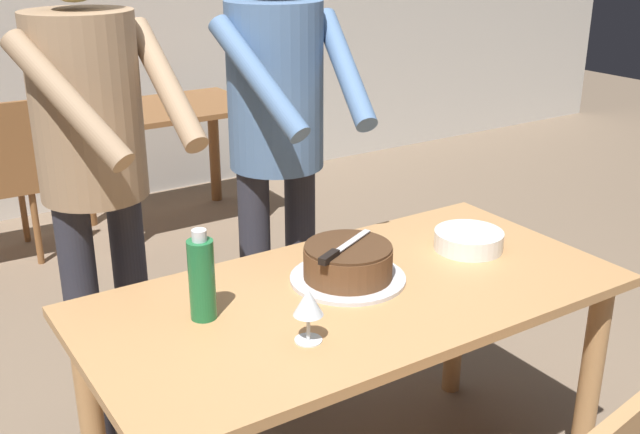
{
  "coord_description": "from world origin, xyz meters",
  "views": [
    {
      "loc": [
        -1.14,
        -1.57,
        1.72
      ],
      "look_at": [
        0.02,
        0.22,
        0.9
      ],
      "focal_mm": 42.62,
      "sensor_mm": 36.0,
      "label": 1
    }
  ],
  "objects_px": {
    "plate_stack": "(469,240)",
    "person_standing_beside": "(94,157)",
    "cake_on_platter": "(348,264)",
    "wine_glass_near": "(308,304)",
    "water_bottle": "(202,278)",
    "person_cutting_cake": "(277,131)",
    "background_table": "(167,133)",
    "main_dining_table": "(355,328)",
    "cake_knife": "(336,252)"
  },
  "relations": [
    {
      "from": "person_standing_beside",
      "to": "background_table",
      "type": "distance_m",
      "value": 2.24
    },
    {
      "from": "main_dining_table",
      "to": "person_cutting_cake",
      "type": "distance_m",
      "value": 0.75
    },
    {
      "from": "cake_on_platter",
      "to": "water_bottle",
      "type": "height_order",
      "value": "water_bottle"
    },
    {
      "from": "person_cutting_cake",
      "to": "background_table",
      "type": "distance_m",
      "value": 2.07
    },
    {
      "from": "cake_on_platter",
      "to": "person_cutting_cake",
      "type": "distance_m",
      "value": 0.6
    },
    {
      "from": "cake_on_platter",
      "to": "person_cutting_cake",
      "type": "height_order",
      "value": "person_cutting_cake"
    },
    {
      "from": "person_standing_beside",
      "to": "cake_on_platter",
      "type": "bearing_deg",
      "value": -45.72
    },
    {
      "from": "person_cutting_cake",
      "to": "person_standing_beside",
      "type": "relative_size",
      "value": 1.0
    },
    {
      "from": "water_bottle",
      "to": "plate_stack",
      "type": "bearing_deg",
      "value": -2.53
    },
    {
      "from": "cake_on_platter",
      "to": "water_bottle",
      "type": "xyz_separation_m",
      "value": [
        -0.45,
        0.02,
        0.06
      ]
    },
    {
      "from": "main_dining_table",
      "to": "water_bottle",
      "type": "xyz_separation_m",
      "value": [
        -0.43,
        0.09,
        0.24
      ]
    },
    {
      "from": "person_cutting_cake",
      "to": "background_table",
      "type": "bearing_deg",
      "value": 79.35
    },
    {
      "from": "cake_on_platter",
      "to": "background_table",
      "type": "relative_size",
      "value": 0.34
    },
    {
      "from": "person_cutting_cake",
      "to": "background_table",
      "type": "xyz_separation_m",
      "value": [
        0.37,
        1.98,
        -0.5
      ]
    },
    {
      "from": "cake_on_platter",
      "to": "plate_stack",
      "type": "bearing_deg",
      "value": -2.41
    },
    {
      "from": "cake_knife",
      "to": "wine_glass_near",
      "type": "relative_size",
      "value": 1.75
    },
    {
      "from": "plate_stack",
      "to": "person_cutting_cake",
      "type": "xyz_separation_m",
      "value": [
        -0.38,
        0.55,
        0.3
      ]
    },
    {
      "from": "plate_stack",
      "to": "person_cutting_cake",
      "type": "bearing_deg",
      "value": 125.18
    },
    {
      "from": "plate_stack",
      "to": "cake_on_platter",
      "type": "bearing_deg",
      "value": 177.59
    },
    {
      "from": "cake_knife",
      "to": "person_standing_beside",
      "type": "xyz_separation_m",
      "value": [
        -0.48,
        0.59,
        0.21
      ]
    },
    {
      "from": "main_dining_table",
      "to": "background_table",
      "type": "xyz_separation_m",
      "value": [
        0.47,
        2.57,
        -0.05
      ]
    },
    {
      "from": "plate_stack",
      "to": "water_bottle",
      "type": "xyz_separation_m",
      "value": [
        -0.91,
        0.04,
        0.08
      ]
    },
    {
      "from": "person_standing_beside",
      "to": "background_table",
      "type": "xyz_separation_m",
      "value": [
        0.99,
        1.95,
        -0.5
      ]
    },
    {
      "from": "cake_knife",
      "to": "background_table",
      "type": "distance_m",
      "value": 2.6
    },
    {
      "from": "person_cutting_cake",
      "to": "person_standing_beside",
      "type": "xyz_separation_m",
      "value": [
        -0.62,
        0.03,
        0.0
      ]
    },
    {
      "from": "main_dining_table",
      "to": "wine_glass_near",
      "type": "relative_size",
      "value": 10.75
    },
    {
      "from": "plate_stack",
      "to": "water_bottle",
      "type": "bearing_deg",
      "value": 177.47
    },
    {
      "from": "background_table",
      "to": "wine_glass_near",
      "type": "bearing_deg",
      "value": -104.85
    },
    {
      "from": "cake_knife",
      "to": "person_cutting_cake",
      "type": "distance_m",
      "value": 0.61
    },
    {
      "from": "cake_knife",
      "to": "wine_glass_near",
      "type": "height_order",
      "value": "wine_glass_near"
    },
    {
      "from": "cake_on_platter",
      "to": "wine_glass_near",
      "type": "relative_size",
      "value": 2.36
    },
    {
      "from": "cake_knife",
      "to": "background_table",
      "type": "bearing_deg",
      "value": 78.66
    },
    {
      "from": "plate_stack",
      "to": "person_cutting_cake",
      "type": "height_order",
      "value": "person_cutting_cake"
    },
    {
      "from": "cake_on_platter",
      "to": "plate_stack",
      "type": "xyz_separation_m",
      "value": [
        0.46,
        -0.02,
        -0.02
      ]
    },
    {
      "from": "main_dining_table",
      "to": "wine_glass_near",
      "type": "xyz_separation_m",
      "value": [
        -0.26,
        -0.16,
        0.22
      ]
    },
    {
      "from": "wine_glass_near",
      "to": "background_table",
      "type": "xyz_separation_m",
      "value": [
        0.73,
        2.73,
        -0.28
      ]
    },
    {
      "from": "main_dining_table",
      "to": "wine_glass_near",
      "type": "height_order",
      "value": "wine_glass_near"
    },
    {
      "from": "wine_glass_near",
      "to": "background_table",
      "type": "height_order",
      "value": "wine_glass_near"
    },
    {
      "from": "main_dining_table",
      "to": "person_cutting_cake",
      "type": "height_order",
      "value": "person_cutting_cake"
    },
    {
      "from": "main_dining_table",
      "to": "cake_knife",
      "type": "bearing_deg",
      "value": 138.67
    },
    {
      "from": "water_bottle",
      "to": "person_standing_beside",
      "type": "xyz_separation_m",
      "value": [
        -0.09,
        0.54,
        0.21
      ]
    },
    {
      "from": "plate_stack",
      "to": "person_standing_beside",
      "type": "relative_size",
      "value": 0.13
    },
    {
      "from": "background_table",
      "to": "person_standing_beside",
      "type": "bearing_deg",
      "value": -116.9
    },
    {
      "from": "cake_knife",
      "to": "person_cutting_cake",
      "type": "relative_size",
      "value": 0.15
    },
    {
      "from": "cake_knife",
      "to": "background_table",
      "type": "height_order",
      "value": "cake_knife"
    },
    {
      "from": "plate_stack",
      "to": "background_table",
      "type": "height_order",
      "value": "plate_stack"
    },
    {
      "from": "water_bottle",
      "to": "person_standing_beside",
      "type": "bearing_deg",
      "value": 99.97
    },
    {
      "from": "cake_on_platter",
      "to": "person_standing_beside",
      "type": "relative_size",
      "value": 0.2
    },
    {
      "from": "cake_on_platter",
      "to": "cake_knife",
      "type": "distance_m",
      "value": 0.1
    },
    {
      "from": "person_standing_beside",
      "to": "person_cutting_cake",
      "type": "bearing_deg",
      "value": -2.81
    }
  ]
}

